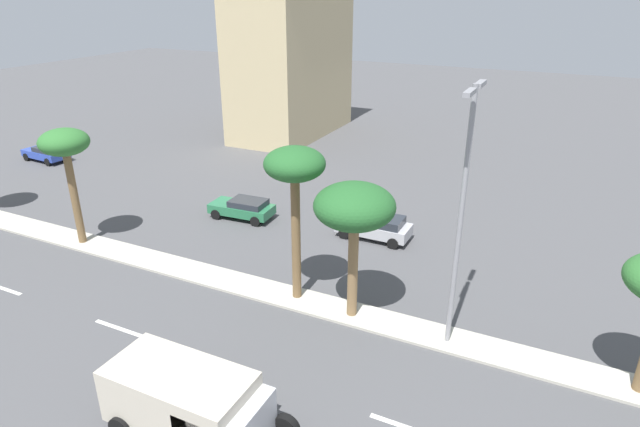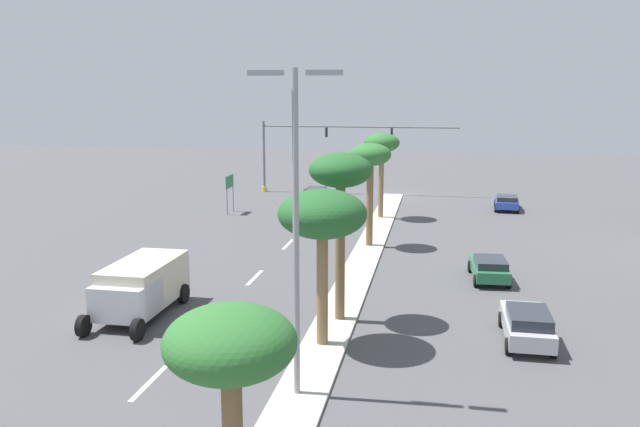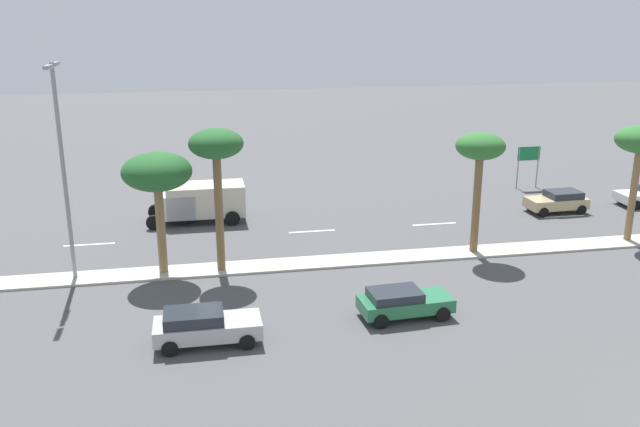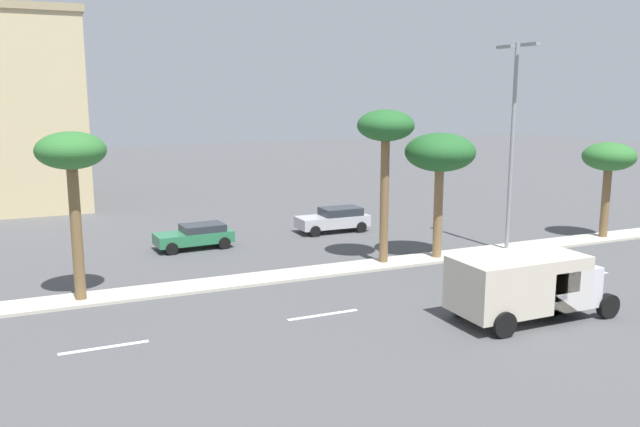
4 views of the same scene
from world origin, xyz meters
The scene contains 14 objects.
ground_plane centered at (0.00, 33.93, 0.00)m, with size 160.00×160.00×0.00m, color #4C4C4F.
median_curb centered at (0.00, 43.63, 0.06)m, with size 1.80×87.26×0.12m, color #B7B2A3.
lane_stripe_far centered at (5.33, 21.57, 0.01)m, with size 0.20×2.80×0.01m, color silver.
lane_stripe_inboard centered at (5.33, 29.30, 0.01)m, with size 0.20×2.80×0.01m, color silver.
lane_stripe_outboard centered at (5.33, 42.17, 0.01)m, with size 0.20×2.80×0.01m, color silver.
commercial_building centered at (-26.86, 20.18, 6.92)m, with size 13.92×7.02×13.82m.
palm_tree_inboard centered at (0.04, 21.24, 5.67)m, with size 2.60×2.60×6.55m.
palm_tree_trailing centered at (-0.18, 34.96, 6.31)m, with size 2.67×2.67×7.23m.
palm_tree_near centered at (0.07, 37.84, 5.18)m, with size 3.40×3.40×6.11m.
palm_tree_outboard centered at (-0.01, 49.08, 4.50)m, with size 2.86×2.86×5.32m.
street_lamp_center centered at (0.13, 42.14, 6.19)m, with size 2.90×0.24×10.43m.
sedan_silver_left centered at (-7.87, 35.99, 0.76)m, with size 1.87×4.25×1.43m.
sedan_green_center centered at (-7.00, 27.48, 0.70)m, with size 2.05×4.10×1.28m.
box_truck centered at (8.65, 35.94, 1.33)m, with size 2.65×6.04×2.38m.
Camera 4 is at (26.16, 19.91, 8.03)m, focal length 36.35 mm.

